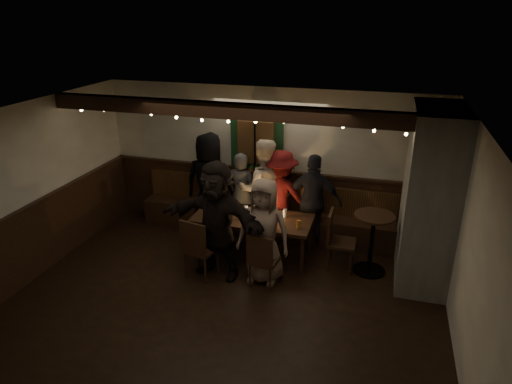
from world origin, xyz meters
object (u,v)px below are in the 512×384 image
(person_d, at_px, (281,195))
(person_e, at_px, (314,201))
(person_b, at_px, (241,194))
(person_g, at_px, (264,231))
(chair_near_left, at_px, (197,246))
(high_top, at_px, (372,236))
(dining_table, at_px, (252,221))
(person_a, at_px, (210,183))
(chair_end, at_px, (336,237))
(person_f, at_px, (217,220))
(chair_near_right, at_px, (262,258))
(person_c, at_px, (263,189))

(person_d, distance_m, person_e, 0.59)
(person_b, height_order, person_g, person_g)
(chair_near_left, relative_size, high_top, 1.01)
(high_top, xyz_separation_m, person_e, (-1.02, 0.64, 0.20))
(dining_table, relative_size, chair_near_left, 1.97)
(chair_near_left, height_order, person_g, person_g)
(person_a, height_order, person_g, person_a)
(person_d, bearing_deg, person_g, 98.41)
(dining_table, bearing_deg, chair_end, 0.29)
(person_a, height_order, person_f, person_a)
(person_e, bearing_deg, chair_near_left, 48.42)
(high_top, bearing_deg, person_e, 147.84)
(dining_table, height_order, chair_near_right, chair_near_right)
(chair_near_right, distance_m, person_f, 0.88)
(person_a, bearing_deg, person_d, 178.10)
(chair_near_right, xyz_separation_m, person_d, (-0.10, 1.61, 0.32))
(dining_table, distance_m, person_e, 1.11)
(person_f, bearing_deg, person_b, 103.79)
(dining_table, relative_size, person_a, 1.05)
(person_g, bearing_deg, chair_end, 35.60)
(chair_near_left, distance_m, person_b, 1.64)
(chair_end, relative_size, person_f, 0.52)
(person_f, height_order, person_g, person_f)
(dining_table, relative_size, person_f, 1.05)
(person_e, bearing_deg, person_f, 49.30)
(chair_end, relative_size, person_g, 0.58)
(dining_table, xyz_separation_m, person_f, (-0.35, -0.69, 0.28))
(dining_table, distance_m, person_c, 0.77)
(person_b, bearing_deg, high_top, 162.63)
(dining_table, relative_size, person_b, 1.26)
(chair_end, height_order, person_e, person_e)
(high_top, height_order, person_f, person_f)
(person_b, xyz_separation_m, person_d, (0.72, 0.02, 0.05))
(chair_near_left, relative_size, chair_near_right, 1.12)
(person_a, xyz_separation_m, person_g, (1.39, -1.38, -0.11))
(chair_end, distance_m, person_d, 1.32)
(person_b, bearing_deg, chair_end, 157.57)
(high_top, xyz_separation_m, person_f, (-2.24, -0.71, 0.30))
(chair_near_left, xyz_separation_m, person_b, (0.16, 1.62, 0.21))
(person_f, bearing_deg, dining_table, 73.79)
(chair_end, bearing_deg, chair_near_left, -154.96)
(high_top, relative_size, person_b, 0.63)
(chair_near_left, distance_m, chair_end, 2.14)
(person_c, bearing_deg, chair_end, 131.25)
(chair_end, bearing_deg, person_g, -146.39)
(chair_near_left, xyz_separation_m, person_f, (0.24, 0.21, 0.36))
(chair_near_right, distance_m, person_g, 0.39)
(chair_near_left, distance_m, person_f, 0.48)
(person_e, bearing_deg, person_c, -2.12)
(chair_end, bearing_deg, high_top, 1.38)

